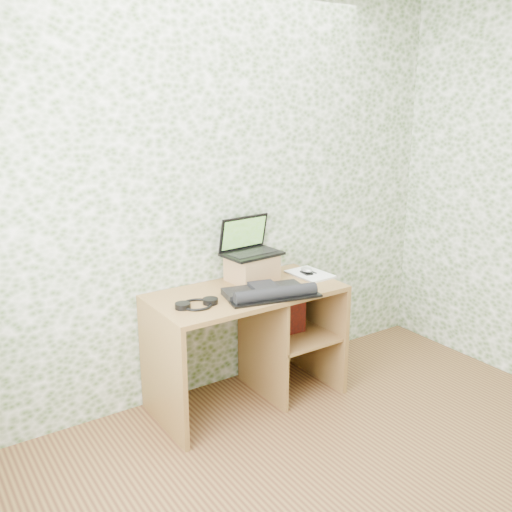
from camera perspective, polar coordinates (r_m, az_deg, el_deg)
wall_back at (r=3.64m, az=-3.67°, el=6.08°), size 3.50×0.00×3.50m
desk at (r=3.69m, az=-0.18°, el=-7.07°), size 1.20×0.60×0.75m
riser at (r=3.69m, az=-0.40°, el=-1.20°), size 0.30×0.26×0.17m
laptop at (r=3.68m, az=-0.74°, el=1.08°), size 0.38×0.28×0.24m
keyboard at (r=3.42m, az=1.31°, el=-3.63°), size 0.57×0.39×0.08m
headphones at (r=3.29m, az=-5.95°, el=-4.80°), size 0.26×0.21×0.03m
notepad at (r=3.84m, az=5.42°, el=-1.82°), size 0.22×0.31×0.01m
mouse at (r=3.82m, az=5.07°, el=-1.52°), size 0.07×0.10×0.03m
pen at (r=3.88m, az=5.33°, el=-1.45°), size 0.01×0.15×0.01m
red_box at (r=3.76m, az=2.99°, el=-5.50°), size 0.27×0.10×0.32m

